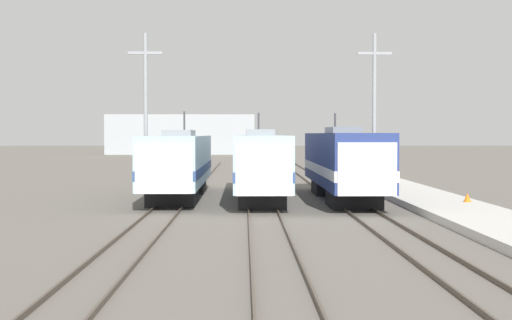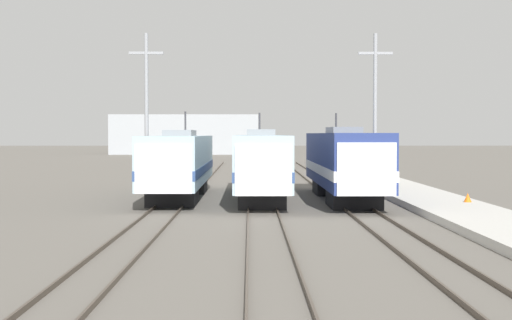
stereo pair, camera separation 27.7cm
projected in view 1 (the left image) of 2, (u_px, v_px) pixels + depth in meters
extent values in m
plane|color=#666059|center=(263.00, 213.00, 34.72)|extent=(400.00, 400.00, 0.00)
cube|color=#4C4238|center=(149.00, 212.00, 34.62)|extent=(0.07, 120.00, 0.15)
cube|color=#4C4238|center=(179.00, 212.00, 34.65)|extent=(0.07, 120.00, 0.15)
cube|color=#4C4238|center=(249.00, 212.00, 34.70)|extent=(0.07, 120.00, 0.15)
cube|color=#4C4238|center=(278.00, 212.00, 34.73)|extent=(0.07, 120.00, 0.15)
cube|color=#4C4238|center=(348.00, 212.00, 34.78)|extent=(0.07, 120.00, 0.15)
cube|color=#4C4238|center=(377.00, 211.00, 34.81)|extent=(0.07, 120.00, 0.15)
cube|color=#232326|center=(173.00, 196.00, 38.85)|extent=(2.59, 3.64, 0.95)
cube|color=#232326|center=(185.00, 185.00, 47.11)|extent=(2.59, 3.64, 0.95)
cube|color=#9EBCCC|center=(179.00, 159.00, 42.91)|extent=(3.05, 16.55, 2.80)
cube|color=navy|center=(179.00, 168.00, 42.93)|extent=(3.09, 16.59, 0.50)
cube|color=silver|center=(166.00, 169.00, 35.49)|extent=(2.80, 1.88, 2.38)
cube|color=black|center=(164.00, 159.00, 34.61)|extent=(2.38, 0.08, 0.67)
cube|color=gray|center=(179.00, 133.00, 42.85)|extent=(1.68, 4.14, 0.35)
cylinder|color=#38383D|center=(184.00, 124.00, 46.47)|extent=(0.12, 0.12, 1.59)
cube|color=#232326|center=(262.00, 198.00, 37.87)|extent=(2.48, 3.85, 0.95)
cube|color=#232326|center=(258.00, 186.00, 46.61)|extent=(2.48, 3.85, 0.95)
cube|color=#9EBCCC|center=(260.00, 159.00, 42.17)|extent=(2.92, 17.49, 2.83)
cube|color=navy|center=(260.00, 169.00, 42.19)|extent=(2.96, 17.53, 0.51)
cube|color=silver|center=(263.00, 169.00, 34.44)|extent=(2.68, 2.20, 2.41)
cube|color=black|center=(264.00, 159.00, 33.40)|extent=(2.28, 0.08, 0.67)
cube|color=gray|center=(260.00, 132.00, 42.11)|extent=(1.60, 4.37, 0.35)
cylinder|color=#38383D|center=(259.00, 124.00, 45.94)|extent=(0.12, 0.12, 1.46)
cube|color=black|center=(353.00, 198.00, 37.57)|extent=(2.58, 3.61, 0.95)
cube|color=black|center=(334.00, 187.00, 45.78)|extent=(2.58, 3.61, 0.95)
cube|color=navy|center=(343.00, 158.00, 41.60)|extent=(3.03, 16.42, 2.96)
cube|color=silver|center=(343.00, 169.00, 41.63)|extent=(3.07, 16.46, 0.53)
cube|color=silver|center=(364.00, 168.00, 34.28)|extent=(2.79, 1.93, 2.52)
cube|color=black|center=(367.00, 157.00, 33.37)|extent=(2.37, 0.08, 0.71)
cube|color=slate|center=(343.00, 130.00, 41.54)|extent=(1.67, 4.10, 0.35)
cylinder|color=#38383D|center=(335.00, 123.00, 45.14)|extent=(0.12, 0.12, 1.27)
cylinder|color=gray|center=(146.00, 116.00, 43.01)|extent=(0.24, 0.24, 9.94)
cube|color=gray|center=(145.00, 53.00, 42.87)|extent=(2.08, 0.16, 0.16)
cylinder|color=gray|center=(374.00, 116.00, 43.24)|extent=(0.24, 0.24, 9.94)
cube|color=gray|center=(375.00, 53.00, 43.10)|extent=(2.08, 0.16, 0.16)
cube|color=beige|center=(455.00, 209.00, 34.87)|extent=(4.00, 120.00, 0.37)
cone|color=orange|center=(467.00, 197.00, 36.61)|extent=(0.40, 0.40, 0.46)
cube|color=#9EA3A8|center=(182.00, 135.00, 138.49)|extent=(27.92, 12.46, 7.52)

